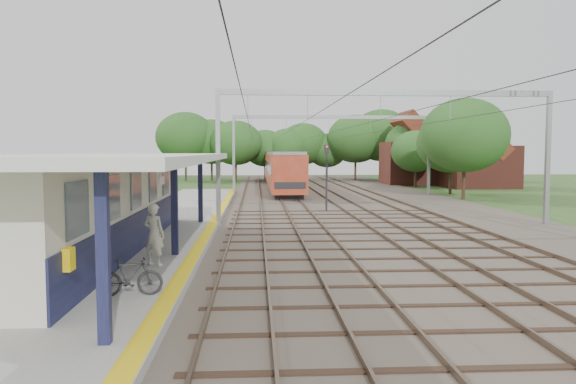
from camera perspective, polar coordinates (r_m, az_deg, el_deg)
name	(u,v)px	position (r m, az deg, el deg)	size (l,w,h in m)	color
ground	(384,311)	(14.18, 9.74, -11.82)	(160.00, 160.00, 0.00)	#2D4C1E
ballast_bed	(347,201)	(44.03, 6.03, -0.89)	(18.00, 90.00, 0.10)	#473D33
platform	(166,228)	(27.88, -12.33, -3.61)	(5.00, 52.00, 0.35)	gray
yellow_stripe	(212,224)	(27.59, -7.71, -3.26)	(0.45, 52.00, 0.01)	yellow
station_building	(94,203)	(21.16, -19.09, -1.08)	(3.41, 18.00, 3.40)	beige
canopy	(118,159)	(19.83, -16.89, 3.26)	(6.40, 20.00, 3.44)	#12143A
rail_tracks	(315,199)	(43.68, 2.79, -0.75)	(11.80, 88.00, 0.15)	brown
catenary_system	(350,128)	(39.14, 6.32, 6.49)	(17.22, 88.00, 7.00)	gray
tree_band	(311,143)	(70.75, 2.37, 4.96)	(31.72, 30.88, 8.82)	#382619
house_near	(479,160)	(64.00, 18.88, 3.10)	(7.00, 6.12, 7.89)	brown
house_far	(418,157)	(68.02, 13.06, 3.47)	(8.00, 6.12, 8.66)	brown
person	(154,234)	(17.89, -13.45, -4.22)	(0.71, 0.46, 1.94)	silver
bicycle	(129,277)	(14.40, -15.81, -8.26)	(0.45, 1.60, 0.96)	black
train	(280,168)	(60.70, -0.82, 2.45)	(2.87, 35.78, 3.78)	black
signal_post	(327,170)	(35.52, 3.94, 2.21)	(0.32, 0.28, 4.31)	black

